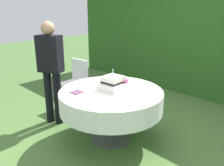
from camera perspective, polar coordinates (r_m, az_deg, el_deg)
name	(u,v)px	position (r m, az deg, el deg)	size (l,w,h in m)	color
ground_plane	(111,138)	(3.54, -0.21, -12.94)	(20.00, 20.00, 0.00)	#476B33
foliage_hedge	(204,34)	(5.25, 20.96, 10.81)	(6.72, 0.47, 2.54)	#28561E
cake_table	(111,100)	(3.28, -0.22, -4.05)	(1.39, 1.39, 0.73)	#4C4C51
wedding_cake	(113,84)	(3.24, 0.33, -0.14)	(0.35, 0.35, 0.28)	silver
serving_plate_near	(100,99)	(2.94, -2.84, -3.76)	(0.11, 0.11, 0.01)	white
serving_plate_far	(82,85)	(3.48, -7.11, -0.37)	(0.12, 0.12, 0.01)	white
serving_plate_left	(107,104)	(2.78, -1.30, -5.04)	(0.14, 0.14, 0.01)	white
napkin_stack	(77,92)	(3.19, -8.31, -2.18)	(0.14, 0.14, 0.01)	#603856
garden_chair	(76,79)	(4.41, -8.51, 0.89)	(0.43, 0.43, 0.89)	white
standing_person	(51,67)	(3.78, -14.23, 3.78)	(0.41, 0.34, 1.60)	black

